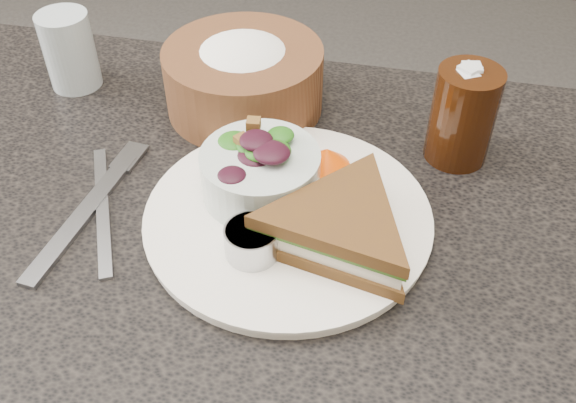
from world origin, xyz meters
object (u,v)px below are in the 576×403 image
(cola_glass, at_px, (464,111))
(water_glass, at_px, (69,51))
(dressing_ramekin, at_px, (252,241))
(salad_bowl, at_px, (260,167))
(bread_basket, at_px, (243,69))
(dinner_plate, at_px, (288,218))
(sandwich, at_px, (341,227))

(cola_glass, distance_m, water_glass, 0.51)
(dressing_ramekin, height_order, cola_glass, cola_glass)
(salad_bowl, bearing_deg, bread_basket, 110.63)
(cola_glass, relative_size, water_glass, 1.24)
(dinner_plate, relative_size, dressing_ramekin, 5.50)
(salad_bowl, bearing_deg, cola_glass, 31.85)
(sandwich, distance_m, dressing_ramekin, 0.09)
(sandwich, bearing_deg, dressing_ramekin, -148.93)
(dressing_ramekin, bearing_deg, cola_glass, 48.20)
(bread_basket, relative_size, cola_glass, 1.58)
(dinner_plate, xyz_separation_m, sandwich, (0.06, -0.03, 0.03))
(sandwich, relative_size, bread_basket, 0.93)
(cola_glass, bearing_deg, dressing_ramekin, -131.80)
(dressing_ramekin, bearing_deg, dinner_plate, 70.05)
(dressing_ramekin, bearing_deg, bread_basket, 106.71)
(bread_basket, bearing_deg, salad_bowl, -69.37)
(salad_bowl, xyz_separation_m, cola_glass, (0.20, 0.13, 0.01))
(sandwich, height_order, salad_bowl, salad_bowl)
(water_glass, bearing_deg, cola_glass, -5.35)
(sandwich, height_order, bread_basket, bread_basket)
(dinner_plate, bearing_deg, bread_basket, 116.92)
(dinner_plate, distance_m, salad_bowl, 0.06)
(cola_glass, bearing_deg, bread_basket, 170.80)
(salad_bowl, distance_m, water_glass, 0.35)
(bread_basket, height_order, cola_glass, cola_glass)
(dinner_plate, bearing_deg, cola_glass, 42.07)
(dressing_ramekin, relative_size, bread_basket, 0.27)
(sandwich, bearing_deg, cola_glass, 71.18)
(dinner_plate, height_order, sandwich, sandwich)
(salad_bowl, height_order, water_glass, water_glass)
(salad_bowl, height_order, dressing_ramekin, salad_bowl)
(dinner_plate, bearing_deg, dressing_ramekin, -109.95)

